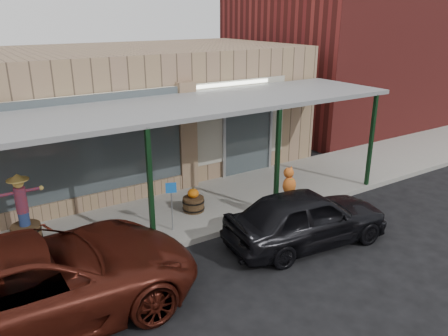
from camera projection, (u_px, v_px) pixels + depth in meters
ground at (273, 273)px, 9.38m from camera, size 120.00×120.00×0.00m
sidewalk at (192, 210)px, 12.21m from camera, size 40.00×3.20×0.15m
storefront at (127, 110)px, 15.15m from camera, size 12.00×6.25×4.20m
awning at (190, 107)px, 11.19m from camera, size 12.00×3.00×3.04m
block_buildings_near at (165, 56)px, 16.43m from camera, size 61.00×8.00×8.00m
barrel_scarecrow at (24, 220)px, 10.18m from camera, size 1.05×0.76×1.73m
barrel_pumpkin at (193, 202)px, 11.93m from camera, size 0.73×0.73×0.69m
handicap_sign at (172, 200)px, 10.66m from camera, size 0.25×0.11×1.27m
parked_sedan at (307, 217)px, 10.40m from camera, size 4.22×2.18×1.64m
car_maroon at (35, 283)px, 7.64m from camera, size 5.93×2.80×1.64m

